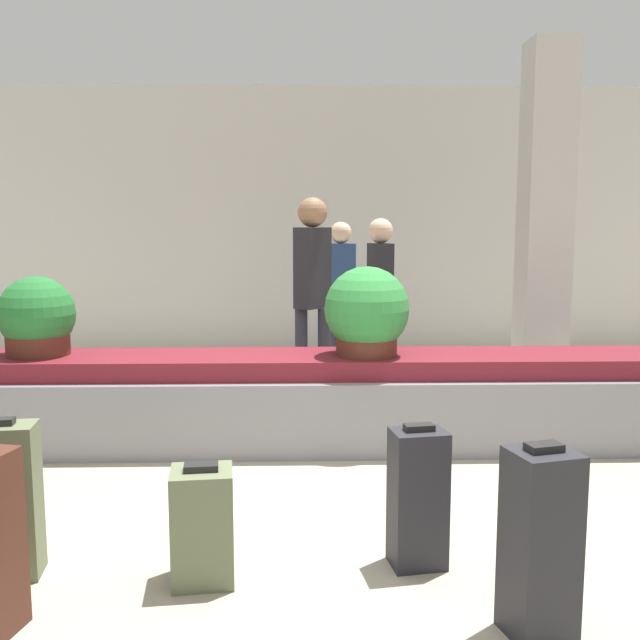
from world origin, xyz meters
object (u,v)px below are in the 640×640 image
object	(u,v)px
potted_plant_1	(37,319)
traveler_2	(380,290)
traveler_0	(341,284)
suitcase_2	(418,498)
pillar	(545,224)
suitcase_3	(540,543)
traveler_1	(313,281)
potted_plant_0	(367,313)
suitcase_4	(203,525)

from	to	relation	value
potted_plant_1	traveler_2	xyz separation A→B (m)	(2.62, 1.53, 0.06)
traveler_0	suitcase_2	bearing A→B (deg)	97.45
pillar	potted_plant_1	size ratio (longest dim) A/B	5.65
suitcase_2	suitcase_3	world-z (taller)	suitcase_3
potted_plant_1	traveler_1	size ratio (longest dim) A/B	0.31
pillar	potted_plant_0	xyz separation A→B (m)	(-1.73, -1.43, -0.63)
suitcase_2	suitcase_4	distance (m)	0.99
traveler_0	traveler_1	size ratio (longest dim) A/B	0.89
suitcase_3	potted_plant_1	bearing A→B (deg)	123.69
suitcase_3	suitcase_4	distance (m)	1.44
suitcase_3	traveler_1	distance (m)	3.74
suitcase_2	potted_plant_0	xyz separation A→B (m)	(-0.08, 1.84, 0.64)
potted_plant_0	traveler_2	size ratio (longest dim) A/B	0.39
potted_plant_0	traveler_2	bearing A→B (deg)	80.50
suitcase_3	potted_plant_0	world-z (taller)	potted_plant_0
potted_plant_0	suitcase_2	bearing A→B (deg)	-87.61
traveler_1	potted_plant_1	bearing A→B (deg)	154.89
suitcase_2	potted_plant_0	bearing A→B (deg)	83.12
suitcase_2	traveler_1	xyz separation A→B (m)	(-0.44, 2.98, 0.78)
suitcase_4	traveler_0	size ratio (longest dim) A/B	0.34
pillar	traveler_1	size ratio (longest dim) A/B	1.76
potted_plant_1	pillar	bearing A→B (deg)	18.25
potted_plant_0	traveler_0	distance (m)	2.54
pillar	potted_plant_1	world-z (taller)	pillar
suitcase_4	traveler_2	distance (m)	3.84
suitcase_3	potted_plant_1	distance (m)	3.80
suitcase_2	traveler_1	bearing A→B (deg)	89.19
suitcase_3	traveler_0	distance (m)	5.02
traveler_2	traveler_1	bearing A→B (deg)	117.91
suitcase_2	pillar	bearing A→B (deg)	53.85
suitcase_3	traveler_0	xyz separation A→B (m)	(-0.50, 4.96, 0.59)
potted_plant_0	traveler_0	size ratio (longest dim) A/B	0.39
traveler_0	suitcase_4	bearing A→B (deg)	85.02
potted_plant_0	suitcase_3	bearing A→B (deg)	-79.41
suitcase_2	suitcase_4	world-z (taller)	suitcase_2
suitcase_3	potted_plant_1	size ratio (longest dim) A/B	1.36
suitcase_3	suitcase_4	world-z (taller)	suitcase_3
suitcase_4	potted_plant_1	xyz separation A→B (m)	(-1.45, 2.05, 0.66)
suitcase_3	traveler_2	distance (m)	4.09
suitcase_2	suitcase_3	xyz separation A→B (m)	(0.38, -0.58, 0.04)
pillar	suitcase_3	world-z (taller)	pillar
suitcase_2	suitcase_3	size ratio (longest dim) A/B	0.88
suitcase_2	suitcase_4	xyz separation A→B (m)	(-0.98, -0.13, -0.07)
pillar	potted_plant_0	size ratio (longest dim) A/B	5.02
pillar	potted_plant_1	distance (m)	4.36
traveler_2	suitcase_4	bearing A→B (deg)	153.39
potted_plant_1	traveler_0	distance (m)	3.37
suitcase_2	traveler_0	bearing A→B (deg)	82.36
suitcase_3	traveler_1	size ratio (longest dim) A/B	0.42
traveler_0	potted_plant_0	bearing A→B (deg)	96.89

